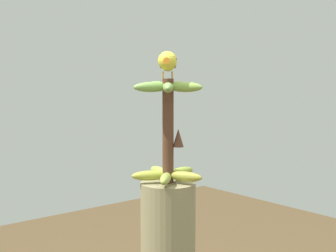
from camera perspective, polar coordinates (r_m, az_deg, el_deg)
name	(u,v)px	position (r m, az deg, el deg)	size (l,w,h in m)	color
banana_bunch	(168,131)	(1.86, 0.04, -0.55)	(0.24, 0.24, 0.34)	#4C2D1E
perched_bird	(168,63)	(1.84, -0.03, 6.38)	(0.15, 0.16, 0.09)	#C68933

